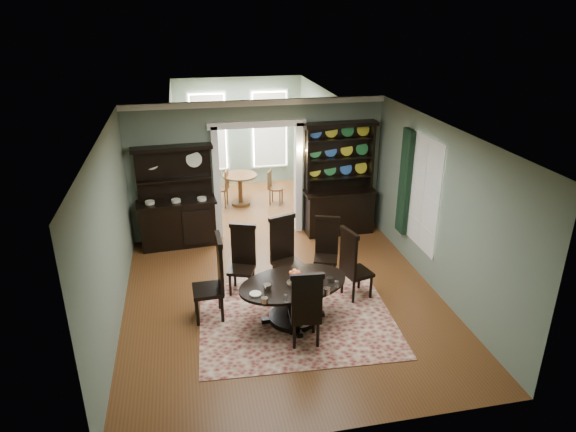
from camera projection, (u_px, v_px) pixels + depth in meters
name	position (u px, v px, depth m)	size (l,w,h in m)	color
room	(284.00, 218.00, 8.41)	(5.51, 6.01, 3.01)	brown
parlor	(243.00, 140.00, 13.39)	(3.51, 3.50, 3.01)	brown
doorway_trim	(258.00, 164.00, 11.06)	(2.08, 0.25, 2.57)	silver
right_window	(414.00, 188.00, 9.70)	(0.15, 1.47, 2.12)	white
wall_sconce	(302.00, 151.00, 11.00)	(0.27, 0.21, 0.21)	#B66F30
rug	(296.00, 318.00, 8.50)	(3.16, 2.64, 0.01)	maroon
dining_table	(293.00, 294.00, 8.28)	(2.01, 2.00, 0.71)	black
centerpiece	(296.00, 281.00, 8.09)	(1.43, 0.92, 0.24)	silver
chair_far_left	(243.00, 256.00, 9.14)	(0.59, 0.57, 1.25)	black
chair_far_mid	(285.00, 250.00, 9.25)	(0.63, 0.61, 1.36)	black
chair_far_right	(326.00, 246.00, 9.57)	(0.56, 0.55, 1.21)	black
chair_end_left	(215.00, 276.00, 8.29)	(0.52, 0.56, 1.44)	black
chair_end_right	(352.00, 263.00, 8.86)	(0.57, 0.59, 1.32)	black
chair_near	(306.00, 307.00, 7.59)	(0.51, 0.49, 1.29)	black
sideboard	(177.00, 212.00, 10.84)	(1.68, 0.70, 2.16)	black
welsh_dresser	(339.00, 194.00, 11.42)	(1.62, 0.63, 2.50)	black
parlor_table	(240.00, 185.00, 13.09)	(0.87, 0.87, 0.81)	brown
parlor_chair_left	(223.00, 187.00, 12.99)	(0.45, 0.44, 0.97)	brown
parlor_chair_right	(274.00, 186.00, 13.16)	(0.42, 0.42, 0.89)	brown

